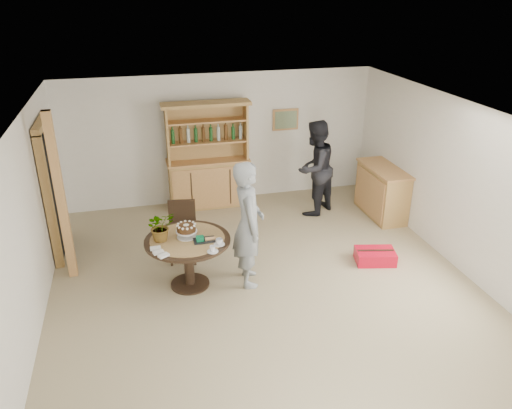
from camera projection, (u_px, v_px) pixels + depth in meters
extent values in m
plane|color=tan|center=(268.00, 294.00, 7.04)|extent=(7.00, 7.00, 0.00)
cube|color=white|center=(220.00, 139.00, 9.62)|extent=(6.00, 0.04, 2.50)
cube|color=white|center=(24.00, 240.00, 5.86)|extent=(0.04, 7.00, 2.50)
cube|color=white|center=(469.00, 192.00, 7.20)|extent=(0.04, 7.00, 2.50)
cube|color=white|center=(270.00, 120.00, 6.02)|extent=(6.00, 7.00, 0.04)
cube|color=tan|center=(286.00, 120.00, 9.76)|extent=(0.52, 0.03, 0.42)
cube|color=#59724C|center=(286.00, 120.00, 9.75)|extent=(0.44, 0.02, 0.34)
cube|color=black|center=(52.00, 192.00, 7.72)|extent=(0.10, 0.90, 2.10)
cube|color=tan|center=(49.00, 205.00, 7.28)|extent=(0.12, 0.10, 2.10)
cube|color=tan|center=(57.00, 180.00, 8.17)|extent=(0.12, 0.10, 2.10)
cube|color=tan|center=(41.00, 124.00, 7.28)|extent=(0.12, 1.10, 0.10)
cube|color=tan|center=(61.00, 198.00, 6.98)|extent=(0.12, 0.12, 2.50)
cube|color=tan|center=(209.00, 183.00, 9.65)|extent=(1.50, 0.50, 0.90)
cube|color=tan|center=(208.00, 160.00, 9.46)|extent=(1.56, 0.54, 0.04)
cube|color=tan|center=(206.00, 131.00, 9.32)|extent=(1.50, 0.04, 1.06)
cube|color=tan|center=(167.00, 136.00, 9.03)|extent=(0.04, 0.34, 1.06)
cube|color=tan|center=(246.00, 130.00, 9.36)|extent=(0.04, 0.34, 1.06)
cube|color=tan|center=(207.00, 142.00, 9.26)|extent=(1.44, 0.32, 0.03)
cube|color=tan|center=(207.00, 121.00, 9.10)|extent=(1.44, 0.32, 0.03)
cube|color=tan|center=(206.00, 104.00, 8.97)|extent=(1.62, 0.40, 0.06)
cylinder|color=#194C1E|center=(177.00, 136.00, 9.07)|extent=(0.07, 0.07, 0.28)
cylinder|color=#4C2D14|center=(185.00, 135.00, 9.11)|extent=(0.07, 0.07, 0.28)
cylinder|color=#B2BFB2|center=(194.00, 135.00, 9.14)|extent=(0.07, 0.07, 0.28)
cylinder|color=#194C1E|center=(203.00, 134.00, 9.18)|extent=(0.07, 0.07, 0.28)
cylinder|color=#4C2D14|center=(211.00, 134.00, 9.22)|extent=(0.07, 0.07, 0.28)
cylinder|color=#B2BFB2|center=(220.00, 133.00, 9.25)|extent=(0.07, 0.07, 0.28)
cylinder|color=#194C1E|center=(228.00, 132.00, 9.29)|extent=(0.07, 0.07, 0.28)
cylinder|color=#4C2D14|center=(237.00, 132.00, 9.32)|extent=(0.07, 0.07, 0.28)
cube|color=tan|center=(382.00, 192.00, 9.24)|extent=(0.50, 1.20, 0.90)
cube|color=tan|center=(385.00, 169.00, 9.05)|extent=(0.54, 1.26, 0.04)
cylinder|color=black|center=(187.00, 240.00, 6.95)|extent=(1.20, 1.20, 0.04)
cylinder|color=black|center=(189.00, 263.00, 7.10)|extent=(0.14, 0.14, 0.70)
cylinder|color=black|center=(190.00, 284.00, 7.24)|extent=(0.56, 0.56, 0.03)
cylinder|color=tan|center=(187.00, 239.00, 6.94)|extent=(1.04, 1.04, 0.01)
cube|color=black|center=(182.00, 234.00, 7.73)|extent=(0.48, 0.48, 0.04)
cube|color=black|center=(182.00, 214.00, 7.80)|extent=(0.42, 0.10, 0.46)
cube|color=black|center=(181.00, 201.00, 7.71)|extent=(0.42, 0.11, 0.05)
cube|color=black|center=(171.00, 253.00, 7.64)|extent=(0.04, 0.04, 0.44)
cube|color=black|center=(195.00, 252.00, 7.67)|extent=(0.03, 0.04, 0.44)
cube|color=black|center=(173.00, 242.00, 7.97)|extent=(0.04, 0.04, 0.44)
cube|color=black|center=(195.00, 241.00, 8.00)|extent=(0.03, 0.04, 0.44)
cylinder|color=white|center=(187.00, 237.00, 6.98)|extent=(0.28, 0.28, 0.01)
cylinder|color=white|center=(187.00, 234.00, 6.96)|extent=(0.05, 0.05, 0.08)
cylinder|color=white|center=(187.00, 231.00, 6.95)|extent=(0.30, 0.30, 0.01)
cylinder|color=#462A14|center=(186.00, 228.00, 6.92)|extent=(0.26, 0.26, 0.09)
cylinder|color=white|center=(186.00, 225.00, 6.91)|extent=(0.08, 0.08, 0.01)
sphere|color=white|center=(195.00, 224.00, 6.93)|extent=(0.04, 0.04, 0.04)
sphere|color=white|center=(193.00, 222.00, 6.98)|extent=(0.04, 0.04, 0.04)
sphere|color=white|center=(190.00, 221.00, 7.01)|extent=(0.04, 0.04, 0.04)
sphere|color=white|center=(185.00, 221.00, 7.01)|extent=(0.04, 0.04, 0.04)
sphere|color=white|center=(181.00, 222.00, 6.98)|extent=(0.04, 0.04, 0.04)
sphere|color=white|center=(178.00, 224.00, 6.94)|extent=(0.04, 0.04, 0.04)
sphere|color=white|center=(177.00, 226.00, 6.88)|extent=(0.04, 0.04, 0.04)
sphere|color=white|center=(179.00, 228.00, 6.83)|extent=(0.04, 0.04, 0.04)
sphere|color=white|center=(183.00, 229.00, 6.80)|extent=(0.04, 0.04, 0.04)
sphere|color=white|center=(187.00, 229.00, 6.80)|extent=(0.04, 0.04, 0.04)
sphere|color=white|center=(191.00, 228.00, 6.83)|extent=(0.04, 0.04, 0.04)
sphere|color=white|center=(194.00, 226.00, 6.88)|extent=(0.04, 0.04, 0.04)
imported|color=#3F7233|center=(160.00, 226.00, 6.82)|extent=(0.47, 0.44, 0.42)
cube|color=black|center=(204.00, 240.00, 6.88)|extent=(0.30, 0.20, 0.01)
cube|color=#0C7042|center=(200.00, 239.00, 6.85)|extent=(0.10, 0.10, 0.06)
cube|color=#0C7042|center=(200.00, 236.00, 6.84)|extent=(0.11, 0.02, 0.01)
cylinder|color=white|center=(219.00, 244.00, 6.78)|extent=(0.15, 0.15, 0.01)
imported|color=white|center=(219.00, 241.00, 6.76)|extent=(0.10, 0.10, 0.08)
cylinder|color=white|center=(213.00, 251.00, 6.60)|extent=(0.15, 0.15, 0.01)
imported|color=white|center=(213.00, 249.00, 6.58)|extent=(0.08, 0.08, 0.07)
cube|color=white|center=(155.00, 248.00, 6.65)|extent=(0.14, 0.08, 0.03)
cube|color=white|center=(158.00, 252.00, 6.55)|extent=(0.16, 0.11, 0.03)
cube|color=white|center=(164.00, 255.00, 6.48)|extent=(0.16, 0.14, 0.03)
imported|color=gray|center=(248.00, 224.00, 6.97)|extent=(0.51, 0.72, 1.85)
imported|color=black|center=(315.00, 168.00, 9.16)|extent=(1.10, 1.05, 1.78)
cube|color=red|center=(375.00, 256.00, 7.80)|extent=(0.67, 0.53, 0.20)
cube|color=black|center=(376.00, 250.00, 7.75)|extent=(0.55, 0.17, 0.01)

